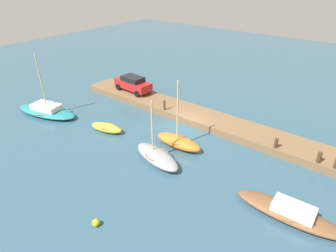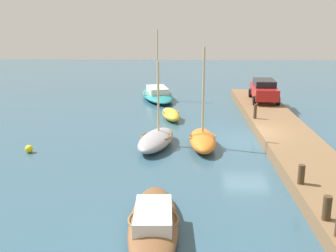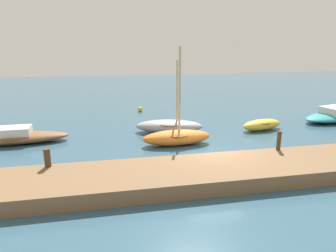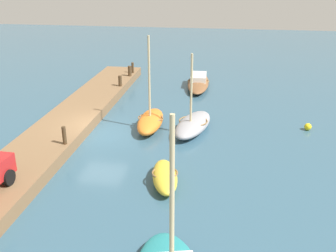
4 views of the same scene
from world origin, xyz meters
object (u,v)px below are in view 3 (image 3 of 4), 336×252
Objects in this scene: dinghy_yellow at (262,125)px; mooring_post_east at (279,141)px; motorboat_brown at (14,137)px; mooring_post_mid_east at (47,158)px; rowboat_grey at (169,126)px; marker_buoy at (140,109)px; rowboat_orange at (177,137)px.

mooring_post_east reaches higher than dinghy_yellow.
motorboat_brown is 6.49× the size of mooring_post_east.
mooring_post_east reaches higher than mooring_post_mid_east.
rowboat_grey is 4.97× the size of mooring_post_east.
marker_buoy is at bearing 122.50° from dinghy_yellow.
mooring_post_east is 13.32m from marker_buoy.
mooring_post_east is at bearing -24.72° from motorboat_brown.
dinghy_yellow reaches higher than marker_buoy.
rowboat_grey reaches higher than mooring_post_mid_east.
dinghy_yellow is (14.96, -0.22, -0.02)m from motorboat_brown.
motorboat_brown is at bearing -164.48° from rowboat_grey.
dinghy_yellow is at bearing -44.74° from marker_buoy.
rowboat_orange reaches higher than mooring_post_east.
marker_buoy is at bearing 67.53° from mooring_post_mid_east.
rowboat_grey is 7.12m from mooring_post_east.
dinghy_yellow is 13.27m from mooring_post_mid_east.
rowboat_grey reaches higher than motorboat_brown.
mooring_post_east is (10.20, 0.00, 0.08)m from mooring_post_mid_east.
dinghy_yellow is 5.63m from mooring_post_east.
mooring_post_mid_east is 10.20m from mooring_post_east.
mooring_post_east is 2.24× the size of marker_buoy.
mooring_post_mid_east reaches higher than marker_buoy.
dinghy_yellow is 4.07× the size of mooring_post_mid_east.
mooring_post_mid_east is at bearing -151.89° from rowboat_orange.
mooring_post_east is at bearing 0.00° from mooring_post_mid_east.
rowboat_grey is (8.97, 0.42, 0.06)m from motorboat_brown.
rowboat_grey is 2.45m from rowboat_orange.
marker_buoy is (-5.13, 12.27, -0.86)m from mooring_post_east.
rowboat_grey reaches higher than marker_buoy.
dinghy_yellow is 6.33m from rowboat_orange.
motorboat_brown is 1.11× the size of rowboat_orange.
rowboat_grey is (-5.98, 0.64, 0.07)m from dinghy_yellow.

